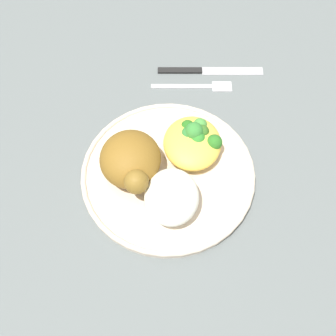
{
  "coord_description": "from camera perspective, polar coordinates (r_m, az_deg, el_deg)",
  "views": [
    {
      "loc": [
        0.32,
        0.02,
        0.58
      ],
      "look_at": [
        0.0,
        0.0,
        0.03
      ],
      "focal_mm": 45.61,
      "sensor_mm": 36.0,
      "label": 1
    }
  ],
  "objects": [
    {
      "name": "rice_pile",
      "position": [
        0.6,
        0.49,
        -3.87
      ],
      "size": [
        0.09,
        0.08,
        0.05
      ],
      "primitive_type": "ellipsoid",
      "color": "white",
      "rests_on": "plate"
    },
    {
      "name": "plate",
      "position": [
        0.65,
        0.0,
        -0.78
      ],
      "size": [
        0.27,
        0.27,
        0.02
      ],
      "color": "beige",
      "rests_on": "ground_plane"
    },
    {
      "name": "fork",
      "position": [
        0.77,
        3.86,
        10.88
      ],
      "size": [
        0.02,
        0.14,
        0.01
      ],
      "color": "silver",
      "rests_on": "ground_plane"
    },
    {
      "name": "ground_plane",
      "position": [
        0.66,
        0.0,
        -1.14
      ],
      "size": [
        2.0,
        2.0,
        0.0
      ],
      "primitive_type": "plane",
      "color": "slate"
    },
    {
      "name": "knife",
      "position": [
        0.79,
        4.48,
        12.91
      ],
      "size": [
        0.02,
        0.19,
        0.01
      ],
      "color": "black",
      "rests_on": "ground_plane"
    },
    {
      "name": "mac_cheese_with_broccoli",
      "position": [
        0.65,
        3.45,
        3.7
      ],
      "size": [
        0.1,
        0.09,
        0.05
      ],
      "color": "#F1BF46",
      "rests_on": "plate"
    },
    {
      "name": "roasted_chicken",
      "position": [
        0.62,
        -5.03,
        0.73
      ],
      "size": [
        0.11,
        0.09,
        0.06
      ],
      "color": "brown",
      "rests_on": "plate"
    }
  ]
}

